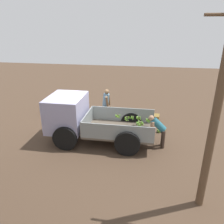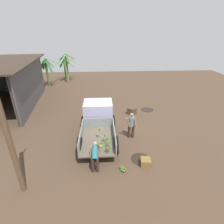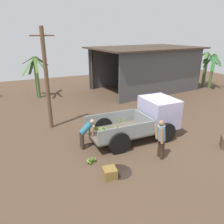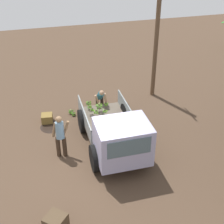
{
  "view_description": "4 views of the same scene",
  "coord_description": "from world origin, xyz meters",
  "px_view_note": "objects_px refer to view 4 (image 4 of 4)",
  "views": [
    {
      "loc": [
        -3.03,
        8.84,
        4.73
      ],
      "look_at": [
        -1.5,
        -0.29,
        1.01
      ],
      "focal_mm": 35.0,
      "sensor_mm": 36.0,
      "label": 1
    },
    {
      "loc": [
        -10.19,
        0.26,
        6.21
      ],
      "look_at": [
        -0.37,
        -0.3,
        1.52
      ],
      "focal_mm": 28.0,
      "sensor_mm": 36.0,
      "label": 2
    },
    {
      "loc": [
        -6.21,
        -8.02,
        5.11
      ],
      "look_at": [
        -2.01,
        1.29,
        1.32
      ],
      "focal_mm": 35.0,
      "sensor_mm": 36.0,
      "label": 3
    },
    {
      "loc": [
        8.59,
        -2.02,
        7.83
      ],
      "look_at": [
        -1.27,
        0.63,
        1.47
      ],
      "focal_mm": 50.0,
      "sensor_mm": 36.0,
      "label": 4
    }
  ],
  "objects_px": {
    "cargo_truck": "(118,137)",
    "person_foreground_visitor": "(60,135)",
    "banana_bunch_on_ground_0": "(71,112)",
    "wooden_crate_1": "(56,223)",
    "person_worker_loading": "(100,98)",
    "wooden_crate_0": "(47,118)",
    "banana_bunch_on_ground_1": "(74,114)",
    "utility_pole": "(156,44)"
  },
  "relations": [
    {
      "from": "person_worker_loading",
      "to": "banana_bunch_on_ground_0",
      "type": "height_order",
      "value": "person_worker_loading"
    },
    {
      "from": "banana_bunch_on_ground_0",
      "to": "wooden_crate_0",
      "type": "bearing_deg",
      "value": -71.17
    },
    {
      "from": "person_worker_loading",
      "to": "wooden_crate_0",
      "type": "bearing_deg",
      "value": -86.53
    },
    {
      "from": "cargo_truck",
      "to": "wooden_crate_0",
      "type": "xyz_separation_m",
      "value": [
        -3.3,
        -2.38,
        -0.85
      ]
    },
    {
      "from": "cargo_truck",
      "to": "wooden_crate_1",
      "type": "bearing_deg",
      "value": -45.9
    },
    {
      "from": "cargo_truck",
      "to": "wooden_crate_0",
      "type": "relative_size",
      "value": 9.32
    },
    {
      "from": "utility_pole",
      "to": "wooden_crate_1",
      "type": "xyz_separation_m",
      "value": [
        7.05,
        -5.76,
        -2.47
      ]
    },
    {
      "from": "person_worker_loading",
      "to": "person_foreground_visitor",
      "type": "bearing_deg",
      "value": -38.31
    },
    {
      "from": "person_foreground_visitor",
      "to": "banana_bunch_on_ground_1",
      "type": "distance_m",
      "value": 2.96
    },
    {
      "from": "person_foreground_visitor",
      "to": "banana_bunch_on_ground_1",
      "type": "xyz_separation_m",
      "value": [
        -2.69,
        0.87,
        -0.86
      ]
    },
    {
      "from": "person_worker_loading",
      "to": "wooden_crate_0",
      "type": "relative_size",
      "value": 2.83
    },
    {
      "from": "person_foreground_visitor",
      "to": "wooden_crate_0",
      "type": "xyz_separation_m",
      "value": [
        -2.49,
        -0.35,
        -0.78
      ]
    },
    {
      "from": "cargo_truck",
      "to": "wooden_crate_1",
      "type": "distance_m",
      "value": 3.75
    },
    {
      "from": "cargo_truck",
      "to": "banana_bunch_on_ground_1",
      "type": "height_order",
      "value": "cargo_truck"
    },
    {
      "from": "person_worker_loading",
      "to": "banana_bunch_on_ground_0",
      "type": "bearing_deg",
      "value": -101.08
    },
    {
      "from": "banana_bunch_on_ground_0",
      "to": "wooden_crate_1",
      "type": "bearing_deg",
      "value": -12.55
    },
    {
      "from": "utility_pole",
      "to": "person_worker_loading",
      "type": "relative_size",
      "value": 3.94
    },
    {
      "from": "utility_pole",
      "to": "person_worker_loading",
      "type": "xyz_separation_m",
      "value": [
        1.09,
        -3.01,
        -1.94
      ]
    },
    {
      "from": "wooden_crate_0",
      "to": "utility_pole",
      "type": "bearing_deg",
      "value": 102.17
    },
    {
      "from": "banana_bunch_on_ground_0",
      "to": "person_worker_loading",
      "type": "bearing_deg",
      "value": 77.59
    },
    {
      "from": "cargo_truck",
      "to": "person_worker_loading",
      "type": "height_order",
      "value": "cargo_truck"
    },
    {
      "from": "cargo_truck",
      "to": "wooden_crate_1",
      "type": "xyz_separation_m",
      "value": [
        2.56,
        -2.63,
        -0.77
      ]
    },
    {
      "from": "person_foreground_visitor",
      "to": "wooden_crate_0",
      "type": "height_order",
      "value": "person_foreground_visitor"
    },
    {
      "from": "utility_pole",
      "to": "person_foreground_visitor",
      "type": "distance_m",
      "value": 6.58
    },
    {
      "from": "cargo_truck",
      "to": "person_worker_loading",
      "type": "xyz_separation_m",
      "value": [
        -3.4,
        0.11,
        -0.24
      ]
    },
    {
      "from": "person_foreground_visitor",
      "to": "banana_bunch_on_ground_0",
      "type": "bearing_deg",
      "value": -6.63
    },
    {
      "from": "cargo_truck",
      "to": "person_foreground_visitor",
      "type": "height_order",
      "value": "cargo_truck"
    },
    {
      "from": "person_foreground_visitor",
      "to": "person_worker_loading",
      "type": "relative_size",
      "value": 1.27
    },
    {
      "from": "utility_pole",
      "to": "wooden_crate_0",
      "type": "height_order",
      "value": "utility_pole"
    },
    {
      "from": "person_foreground_visitor",
      "to": "wooden_crate_0",
      "type": "bearing_deg",
      "value": 16.82
    },
    {
      "from": "cargo_truck",
      "to": "utility_pole",
      "type": "height_order",
      "value": "utility_pole"
    },
    {
      "from": "utility_pole",
      "to": "banana_bunch_on_ground_0",
      "type": "height_order",
      "value": "utility_pole"
    },
    {
      "from": "banana_bunch_on_ground_0",
      "to": "banana_bunch_on_ground_1",
      "type": "height_order",
      "value": "banana_bunch_on_ground_0"
    },
    {
      "from": "person_worker_loading",
      "to": "banana_bunch_on_ground_0",
      "type": "distance_m",
      "value": 1.54
    },
    {
      "from": "cargo_truck",
      "to": "person_foreground_visitor",
      "type": "distance_m",
      "value": 2.19
    },
    {
      "from": "utility_pole",
      "to": "wooden_crate_1",
      "type": "distance_m",
      "value": 9.43
    },
    {
      "from": "cargo_truck",
      "to": "person_worker_loading",
      "type": "bearing_deg",
      "value": 178.03
    },
    {
      "from": "banana_bunch_on_ground_0",
      "to": "cargo_truck",
      "type": "bearing_deg",
      "value": 18.53
    },
    {
      "from": "cargo_truck",
      "to": "wooden_crate_0",
      "type": "height_order",
      "value": "cargo_truck"
    },
    {
      "from": "utility_pole",
      "to": "cargo_truck",
      "type": "bearing_deg",
      "value": -34.84
    },
    {
      "from": "cargo_truck",
      "to": "banana_bunch_on_ground_0",
      "type": "height_order",
      "value": "cargo_truck"
    },
    {
      "from": "person_foreground_visitor",
      "to": "person_worker_loading",
      "type": "bearing_deg",
      "value": -30.93
    }
  ]
}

